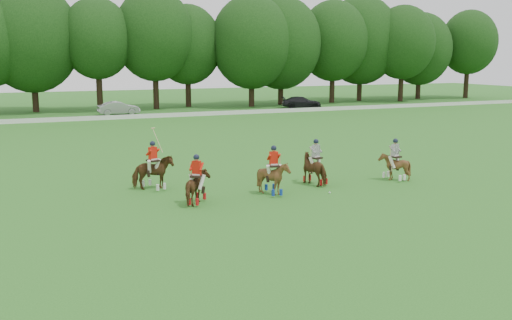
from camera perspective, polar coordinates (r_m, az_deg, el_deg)
name	(u,v)px	position (r m, az deg, el deg)	size (l,w,h in m)	color
ground	(270,213)	(22.96, 1.46, -5.36)	(180.00, 180.00, 0.00)	#26671D
tree_line	(100,39)	(68.85, -15.37, 11.60)	(117.98, 14.32, 14.75)	black
boundary_rail	(115,117)	(59.15, -13.94, 4.17)	(120.00, 0.10, 0.44)	white
car_mid	(119,108)	(63.71, -13.58, 5.06)	(1.54, 4.42, 1.46)	#9B9BA0
car_right	(301,102)	(70.80, 4.57, 5.78)	(1.96, 4.82, 1.40)	black
polo_red_a	(197,186)	(24.37, -5.93, -2.65)	(1.58, 1.81, 2.14)	#523016
polo_red_b	(153,172)	(27.31, -10.22, -1.21)	(1.99, 1.86, 2.85)	#523016
polo_red_c	(274,177)	(25.89, 1.77, -1.72)	(1.43, 1.56, 2.26)	#523016
polo_stripe_a	(316,168)	(28.10, 5.97, -0.82)	(1.32, 1.98, 2.25)	#523016
polo_stripe_b	(394,166)	(29.72, 13.67, -0.56)	(1.43, 1.53, 2.14)	#523016
polo_ball	(330,193)	(26.41, 7.37, -3.26)	(0.09, 0.09, 0.09)	white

